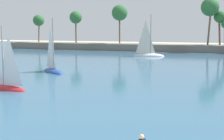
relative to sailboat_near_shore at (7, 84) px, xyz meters
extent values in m
cube|color=#33607F|center=(11.73, 42.16, -0.63)|extent=(220.00, 111.55, 0.06)
cube|color=slate|center=(11.73, 57.93, 0.24)|extent=(101.90, 6.00, 1.80)
cylinder|color=brown|center=(19.12, 59.20, 4.59)|extent=(0.88, 0.65, 6.93)
sphere|color=#2D6633|center=(19.12, 59.20, 8.05)|extent=(3.03, 3.03, 3.03)
cylinder|color=brown|center=(-31.61, 59.08, 4.33)|extent=(0.72, 0.44, 6.39)
sphere|color=#2D6633|center=(-31.61, 59.08, 7.51)|extent=(3.30, 3.30, 3.30)
cylinder|color=brown|center=(16.73, 57.40, 5.74)|extent=(0.95, 0.73, 9.21)
sphere|color=#2D6633|center=(16.73, 57.40, 10.33)|extent=(4.39, 4.39, 4.39)
cylinder|color=brown|center=(-18.91, 57.48, 4.68)|extent=(0.43, 0.50, 7.10)
sphere|color=#2D6633|center=(-18.91, 57.48, 8.23)|extent=(3.45, 3.45, 3.45)
cylinder|color=brown|center=(-6.75, 59.32, 5.27)|extent=(0.60, 0.82, 8.27)
sphere|color=#2D6633|center=(-6.75, 59.32, 9.39)|extent=(4.28, 4.28, 4.28)
sphere|color=beige|center=(16.83, -13.79, 0.90)|extent=(0.21, 0.21, 0.21)
ellipsoid|color=red|center=(-0.10, 0.01, -0.60)|extent=(4.70, 1.76, 0.92)
cylinder|color=gray|center=(-0.33, 0.03, 2.73)|extent=(0.14, 0.14, 5.75)
pyramid|color=silver|center=(0.45, -0.04, 2.30)|extent=(2.08, 0.31, 4.89)
ellipsoid|color=white|center=(5.23, 41.69, -0.60)|extent=(6.66, 2.66, 1.30)
cylinder|color=gray|center=(5.56, 41.72, 4.10)|extent=(0.19, 0.19, 8.11)
pyramid|color=silver|center=(4.46, 41.60, 3.49)|extent=(2.92, 0.52, 6.89)
ellipsoid|color=#234793|center=(-1.86, 12.77, -0.60)|extent=(5.21, 4.70, 1.08)
cylinder|color=gray|center=(-1.65, 12.60, 3.32)|extent=(0.16, 0.16, 6.77)
pyramid|color=white|center=(-2.36, 13.19, 2.82)|extent=(1.98, 1.68, 5.75)
camera|label=1|loc=(19.89, -26.91, 5.47)|focal=52.89mm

